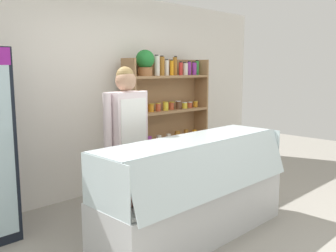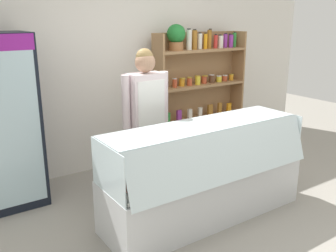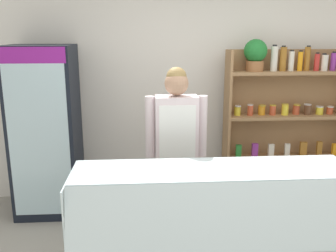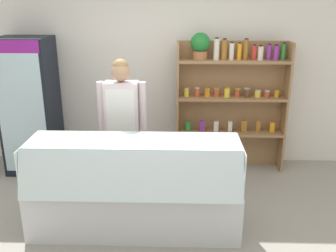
# 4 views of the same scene
# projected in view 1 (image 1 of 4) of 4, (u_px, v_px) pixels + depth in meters

# --- Properties ---
(ground_plane) EXTENTS (12.00, 12.00, 0.00)m
(ground_plane) POSITION_uv_depth(u_px,v_px,m) (213.00, 233.00, 3.88)
(ground_plane) COLOR gray
(back_wall) EXTENTS (6.80, 0.10, 2.70)m
(back_wall) POSITION_uv_depth(u_px,v_px,m) (98.00, 94.00, 5.08)
(back_wall) COLOR white
(back_wall) RESTS_ON ground
(shelving_unit) EXTENTS (1.53, 0.29, 1.95)m
(shelving_unit) POSITION_uv_depth(u_px,v_px,m) (164.00, 108.00, 5.57)
(shelving_unit) COLOR #9E754C
(shelving_unit) RESTS_ON ground
(deli_display_case) EXTENTS (2.20, 0.74, 1.01)m
(deli_display_case) POSITION_uv_depth(u_px,v_px,m) (194.00, 207.00, 3.77)
(deli_display_case) COLOR silver
(deli_display_case) RESTS_ON ground
(shop_clerk) EXTENTS (0.59, 0.25, 1.72)m
(shop_clerk) POSITION_uv_depth(u_px,v_px,m) (127.00, 131.00, 4.07)
(shop_clerk) COLOR #383D51
(shop_clerk) RESTS_ON ground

